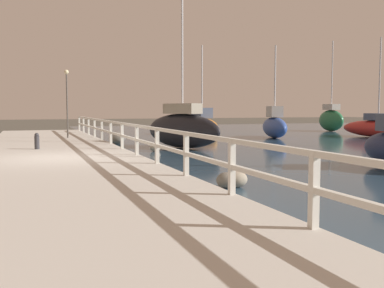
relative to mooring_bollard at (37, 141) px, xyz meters
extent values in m
plane|color=#4C473D|center=(0.61, -3.24, -0.55)|extent=(120.00, 120.00, 0.00)
cube|color=beige|center=(0.61, -3.24, -0.42)|extent=(4.79, 36.00, 0.25)
cube|color=silver|center=(2.91, -12.50, 0.18)|extent=(0.10, 0.10, 0.96)
cube|color=silver|center=(2.91, -10.18, 0.18)|extent=(0.10, 0.10, 0.96)
cube|color=silver|center=(2.91, -7.87, 0.18)|extent=(0.10, 0.10, 0.96)
cube|color=silver|center=(2.91, -5.55, 0.18)|extent=(0.10, 0.10, 0.96)
cube|color=silver|center=(2.91, -3.24, 0.18)|extent=(0.10, 0.10, 0.96)
cube|color=silver|center=(2.91, -0.92, 0.18)|extent=(0.10, 0.10, 0.96)
cube|color=silver|center=(2.91, 1.39, 0.18)|extent=(0.10, 0.10, 0.96)
cube|color=silver|center=(2.91, 3.70, 0.18)|extent=(0.10, 0.10, 0.96)
cube|color=silver|center=(2.91, 6.02, 0.18)|extent=(0.10, 0.10, 0.96)
cube|color=silver|center=(2.91, 8.33, 0.18)|extent=(0.10, 0.10, 0.96)
cube|color=silver|center=(2.91, 10.65, 0.18)|extent=(0.10, 0.10, 0.96)
cube|color=silver|center=(2.91, 12.96, 0.18)|extent=(0.10, 0.10, 0.96)
cube|color=silver|center=(2.91, -3.24, 0.62)|extent=(0.09, 32.50, 0.08)
cube|color=silver|center=(2.91, -3.24, 0.18)|extent=(0.09, 32.50, 0.08)
ellipsoid|color=#666056|center=(3.67, -8.31, -0.37)|extent=(0.46, 0.41, 0.34)
ellipsoid|color=#666056|center=(3.75, 4.41, -0.25)|extent=(0.79, 0.71, 0.59)
ellipsoid|color=gray|center=(3.91, -8.31, -0.37)|extent=(0.48, 0.43, 0.36)
ellipsoid|color=gray|center=(4.44, 0.15, -0.38)|extent=(0.44, 0.40, 0.33)
cylinder|color=#333338|center=(0.00, 0.00, -0.06)|extent=(0.17, 0.17, 0.48)
sphere|color=#333338|center=(0.00, 0.00, 0.21)|extent=(0.16, 0.16, 0.16)
cylinder|color=#514C47|center=(1.57, 5.91, 1.27)|extent=(0.07, 0.07, 3.13)
sphere|color=beige|center=(1.57, 5.91, 2.95)|extent=(0.22, 0.22, 0.22)
ellipsoid|color=#2D4C9E|center=(13.18, 5.74, 0.06)|extent=(2.00, 4.09, 1.20)
cube|color=beige|center=(13.18, 5.74, 0.98)|extent=(1.00, 1.42, 0.64)
cylinder|color=silver|center=(13.18, 5.74, 2.72)|extent=(0.09, 0.09, 4.12)
ellipsoid|color=orange|center=(10.50, 10.42, 0.00)|extent=(1.72, 3.57, 1.07)
cube|color=#4C566B|center=(10.50, 10.42, 0.87)|extent=(1.07, 1.45, 0.67)
cylinder|color=silver|center=(10.50, 10.42, 2.89)|extent=(0.09, 0.09, 4.71)
ellipsoid|color=red|center=(19.18, 4.02, -0.04)|extent=(1.90, 5.36, 1.00)
cube|color=#4C566B|center=(19.18, 4.02, 0.67)|extent=(1.06, 1.55, 0.41)
cylinder|color=silver|center=(19.18, 4.02, 2.88)|extent=(0.09, 0.09, 4.83)
ellipsoid|color=black|center=(5.97, 1.25, 0.20)|extent=(2.61, 4.38, 1.48)
cube|color=#9E937F|center=(5.97, 1.25, 1.16)|extent=(1.33, 1.93, 0.44)
cylinder|color=silver|center=(5.97, 1.25, 4.24)|extent=(0.09, 0.09, 6.59)
ellipsoid|color=#236B42|center=(21.13, 10.95, 0.26)|extent=(1.33, 3.12, 1.59)
cube|color=beige|center=(21.13, 10.95, 1.27)|extent=(0.85, 1.43, 0.44)
cylinder|color=silver|center=(21.13, 10.95, 3.61)|extent=(0.09, 0.09, 5.12)
camera|label=1|loc=(-0.34, -17.02, 1.17)|focal=42.00mm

